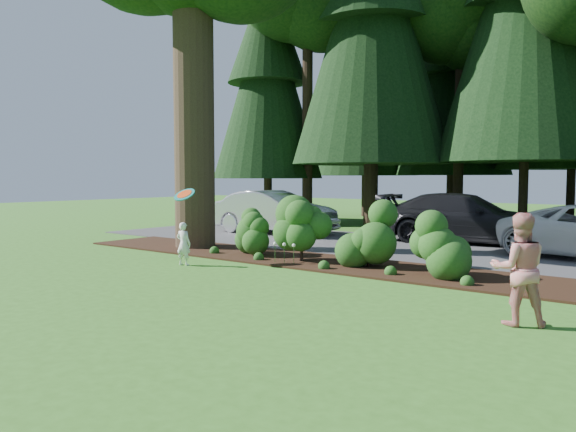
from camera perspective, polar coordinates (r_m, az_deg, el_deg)
The scene contains 11 objects.
ground at distance 12.17m, azimuth -6.28°, elevation -6.51°, with size 80.00×80.00×0.00m, color #31631C.
mulch_bed at distance 14.65m, azimuth 2.60°, elevation -4.60°, with size 16.00×2.50×0.05m, color black.
driveway at distance 18.26m, azimuth 10.29°, elevation -2.98°, with size 22.00×6.00×0.03m, color #38383A.
shrub_row at distance 14.03m, azimuth 4.92°, elevation -1.77°, with size 6.53×1.60×1.61m.
lily_cluster at distance 14.09m, azimuth -0.38°, elevation -3.01°, with size 0.69×0.09×0.57m.
tree_wall at distance 27.25m, azimuth 20.20°, elevation 19.27°, with size 25.66×12.15×17.09m.
car_silver_wagon at distance 21.68m, azimuth -1.48°, elevation 0.40°, with size 1.75×5.01×1.65m, color #BCBCC1.
car_dark_suv at distance 19.53m, azimuth 17.55°, elevation -0.20°, with size 2.29×5.64×1.64m, color black.
child at distance 14.29m, azimuth -10.57°, elevation -2.79°, with size 0.40×0.26×1.08m, color white.
adult at distance 9.06m, azimuth 22.42°, elevation -5.01°, with size 0.82×0.64×1.69m, color red.
frisbee at distance 14.44m, azimuth -10.48°, elevation 2.16°, with size 0.57×0.49×0.34m.
Camera 1 is at (8.32, -8.61, 2.22)m, focal length 35.00 mm.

